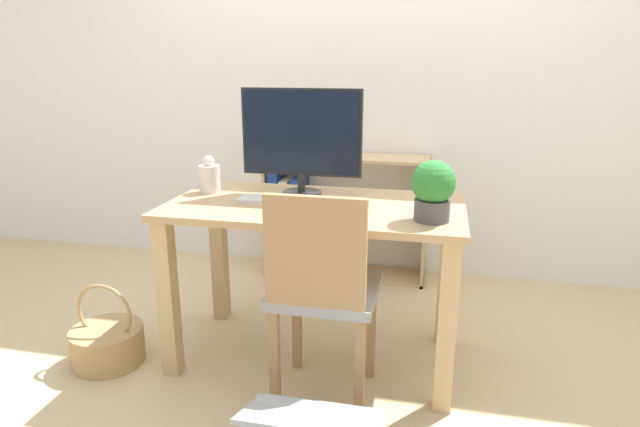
{
  "coord_description": "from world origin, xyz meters",
  "views": [
    {
      "loc": [
        0.5,
        -2.13,
        1.31
      ],
      "look_at": [
        0.0,
        0.1,
        0.65
      ],
      "focal_mm": 30.0,
      "sensor_mm": 36.0,
      "label": 1
    }
  ],
  "objects_px": {
    "chair": "(322,289)",
    "potted_plant": "(433,189)",
    "keyboard": "(286,201)",
    "monitor": "(301,136)",
    "bookshelf": "(316,220)",
    "basket": "(108,343)",
    "vase": "(209,177)"
  },
  "relations": [
    {
      "from": "monitor",
      "to": "potted_plant",
      "type": "bearing_deg",
      "value": -25.94
    },
    {
      "from": "keyboard",
      "to": "vase",
      "type": "height_order",
      "value": "vase"
    },
    {
      "from": "monitor",
      "to": "vase",
      "type": "distance_m",
      "value": 0.47
    },
    {
      "from": "bookshelf",
      "to": "basket",
      "type": "distance_m",
      "value": 1.44
    },
    {
      "from": "monitor",
      "to": "keyboard",
      "type": "height_order",
      "value": "monitor"
    },
    {
      "from": "vase",
      "to": "potted_plant",
      "type": "bearing_deg",
      "value": -13.56
    },
    {
      "from": "keyboard",
      "to": "chair",
      "type": "height_order",
      "value": "chair"
    },
    {
      "from": "basket",
      "to": "keyboard",
      "type": "bearing_deg",
      "value": 17.35
    },
    {
      "from": "monitor",
      "to": "bookshelf",
      "type": "distance_m",
      "value": 1.09
    },
    {
      "from": "monitor",
      "to": "keyboard",
      "type": "xyz_separation_m",
      "value": [
        -0.03,
        -0.15,
        -0.26
      ]
    },
    {
      "from": "keyboard",
      "to": "bookshelf",
      "type": "height_order",
      "value": "bookshelf"
    },
    {
      "from": "potted_plant",
      "to": "bookshelf",
      "type": "relative_size",
      "value": 0.23
    },
    {
      "from": "potted_plant",
      "to": "basket",
      "type": "distance_m",
      "value": 1.58
    },
    {
      "from": "vase",
      "to": "basket",
      "type": "relative_size",
      "value": 0.45
    },
    {
      "from": "bookshelf",
      "to": "monitor",
      "type": "bearing_deg",
      "value": -81.21
    },
    {
      "from": "vase",
      "to": "bookshelf",
      "type": "height_order",
      "value": "vase"
    },
    {
      "from": "potted_plant",
      "to": "chair",
      "type": "bearing_deg",
      "value": -154.47
    },
    {
      "from": "potted_plant",
      "to": "bookshelf",
      "type": "distance_m",
      "value": 1.44
    },
    {
      "from": "bookshelf",
      "to": "basket",
      "type": "height_order",
      "value": "bookshelf"
    },
    {
      "from": "keyboard",
      "to": "bookshelf",
      "type": "bearing_deg",
      "value": 95.86
    },
    {
      "from": "keyboard",
      "to": "basket",
      "type": "relative_size",
      "value": 1.1
    },
    {
      "from": "chair",
      "to": "bookshelf",
      "type": "height_order",
      "value": "chair"
    },
    {
      "from": "vase",
      "to": "basket",
      "type": "xyz_separation_m",
      "value": [
        -0.38,
        -0.35,
        -0.71
      ]
    },
    {
      "from": "monitor",
      "to": "potted_plant",
      "type": "relative_size",
      "value": 2.33
    },
    {
      "from": "keyboard",
      "to": "monitor",
      "type": "bearing_deg",
      "value": 78.56
    },
    {
      "from": "chair",
      "to": "bookshelf",
      "type": "bearing_deg",
      "value": 110.09
    },
    {
      "from": "keyboard",
      "to": "potted_plant",
      "type": "height_order",
      "value": "potted_plant"
    },
    {
      "from": "monitor",
      "to": "basket",
      "type": "xyz_separation_m",
      "value": [
        -0.8,
        -0.39,
        -0.9
      ]
    },
    {
      "from": "monitor",
      "to": "basket",
      "type": "bearing_deg",
      "value": -154.19
    },
    {
      "from": "potted_plant",
      "to": "keyboard",
      "type": "bearing_deg",
      "value": 167.51
    },
    {
      "from": "chair",
      "to": "potted_plant",
      "type": "bearing_deg",
      "value": 31.61
    },
    {
      "from": "keyboard",
      "to": "chair",
      "type": "relative_size",
      "value": 0.47
    }
  ]
}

